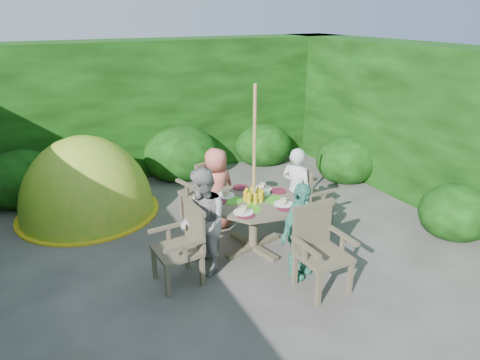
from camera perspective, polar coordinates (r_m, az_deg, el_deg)
name	(u,v)px	position (r m, az deg, el deg)	size (l,w,h in m)	color
ground	(225,268)	(5.44, -1.97, -11.68)	(60.00, 60.00, 0.00)	#42403B
hedge_enclosure	(185,144)	(6.05, -7.36, 4.76)	(9.00, 9.00, 2.50)	black
patio_table	(254,208)	(5.58, 1.85, -3.75)	(1.48, 1.48, 0.85)	#463E2E
parasol_pole	(254,172)	(5.38, 1.88, 1.07)	(0.04, 0.04, 2.20)	olive
garden_chair_right	(309,195)	(6.36, 9.15, -1.97)	(0.49, 0.54, 0.88)	#463E2E
garden_chair_left	(183,243)	(5.03, -7.58, -8.37)	(0.53, 0.58, 0.92)	#463E2E
garden_chair_back	(205,189)	(6.40, -4.69, -1.22)	(0.70, 0.66, 0.96)	#463E2E
garden_chair_front	(319,247)	(4.96, 10.53, -8.78)	(0.58, 0.53, 0.95)	#463E2E
child_right	(296,191)	(6.08, 7.46, -1.41)	(0.46, 0.30, 1.26)	silver
child_left	(203,222)	(5.10, -4.93, -5.62)	(0.64, 0.50, 1.32)	#999A94
child_back	(216,189)	(6.13, -3.16, -1.23)	(0.59, 0.39, 1.21)	#D36757
child_front	(299,231)	(5.07, 7.89, -6.73)	(0.70, 0.29, 1.19)	#47A68A
dome_tent	(90,213)	(7.22, -19.40, -4.14)	(2.36, 2.36, 2.49)	#71B522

